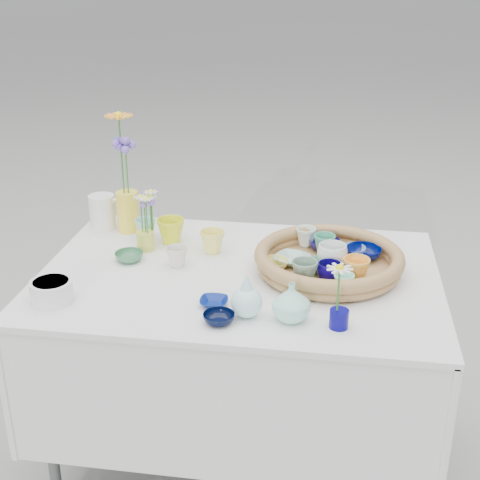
# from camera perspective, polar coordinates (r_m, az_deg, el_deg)

# --- Properties ---
(ground) EXTENTS (80.00, 80.00, 0.00)m
(ground) POSITION_cam_1_polar(r_m,az_deg,el_deg) (2.56, -0.07, -18.42)
(ground) COLOR gray
(display_table) EXTENTS (1.26, 0.86, 0.77)m
(display_table) POSITION_cam_1_polar(r_m,az_deg,el_deg) (2.56, -0.07, -18.42)
(display_table) COLOR silver
(display_table) RESTS_ON ground
(wicker_tray) EXTENTS (0.47, 0.47, 0.08)m
(wicker_tray) POSITION_cam_1_polar(r_m,az_deg,el_deg) (2.13, 7.58, -1.77)
(wicker_tray) COLOR olive
(wicker_tray) RESTS_ON display_table
(tray_ceramic_0) EXTENTS (0.13, 0.13, 0.03)m
(tray_ceramic_0) POSITION_cam_1_polar(r_m,az_deg,el_deg) (2.26, 7.24, -0.42)
(tray_ceramic_0) COLOR #120B57
(tray_ceramic_0) RESTS_ON wicker_tray
(tray_ceramic_1) EXTENTS (0.14, 0.14, 0.04)m
(tray_ceramic_1) POSITION_cam_1_polar(r_m,az_deg,el_deg) (2.21, 10.51, -1.10)
(tray_ceramic_1) COLOR #00094E
(tray_ceramic_1) RESTS_ON wicker_tray
(tray_ceramic_2) EXTENTS (0.09, 0.09, 0.08)m
(tray_ceramic_2) POSITION_cam_1_polar(r_m,az_deg,el_deg) (2.04, 9.87, -2.55)
(tray_ceramic_2) COLOR #FFAB3C
(tray_ceramic_2) RESTS_ON wicker_tray
(tray_ceramic_3) EXTENTS (0.13, 0.13, 0.03)m
(tray_ceramic_3) POSITION_cam_1_polar(r_m,az_deg,el_deg) (2.11, 7.16, -2.26)
(tray_ceramic_3) COLOR #41916A
(tray_ceramic_3) RESTS_ON wicker_tray
(tray_ceramic_4) EXTENTS (0.10, 0.10, 0.07)m
(tray_ceramic_4) POSITION_cam_1_polar(r_m,az_deg,el_deg) (2.01, 5.52, -2.76)
(tray_ceramic_4) COLOR slate
(tray_ceramic_4) RESTS_ON wicker_tray
(tray_ceramic_5) EXTENTS (0.14, 0.14, 0.03)m
(tray_ceramic_5) POSITION_cam_1_polar(r_m,az_deg,el_deg) (2.15, 4.48, -1.70)
(tray_ceramic_5) COLOR #8EBAAB
(tray_ceramic_5) RESTS_ON wicker_tray
(tray_ceramic_6) EXTENTS (0.09, 0.09, 0.06)m
(tray_ceramic_6) POSITION_cam_1_polar(r_m,az_deg,el_deg) (2.28, 5.65, 0.27)
(tray_ceramic_6) COLOR silver
(tray_ceramic_6) RESTS_ON wicker_tray
(tray_ceramic_7) EXTENTS (0.11, 0.11, 0.08)m
(tray_ceramic_7) POSITION_cam_1_polar(r_m,az_deg,el_deg) (2.13, 7.86, -1.34)
(tray_ceramic_7) COLOR white
(tray_ceramic_7) RESTS_ON wicker_tray
(tray_ceramic_8) EXTENTS (0.09, 0.09, 0.03)m
(tray_ceramic_8) POSITION_cam_1_polar(r_m,az_deg,el_deg) (2.24, 9.58, -0.90)
(tray_ceramic_8) COLOR #91C0DF
(tray_ceramic_8) RESTS_ON wicker_tray
(tray_ceramic_9) EXTENTS (0.08, 0.08, 0.06)m
(tray_ceramic_9) POSITION_cam_1_polar(r_m,az_deg,el_deg) (2.04, 7.64, -2.74)
(tray_ceramic_9) COLOR #0D015C
(tray_ceramic_9) RESTS_ON wicker_tray
(tray_ceramic_10) EXTENTS (0.11, 0.11, 0.03)m
(tray_ceramic_10) POSITION_cam_1_polar(r_m,az_deg,el_deg) (2.11, 2.98, -2.05)
(tray_ceramic_10) COLOR #FFEB73
(tray_ceramic_10) RESTS_ON wicker_tray
(tray_ceramic_11) EXTENTS (0.08, 0.08, 0.06)m
(tray_ceramic_11) POSITION_cam_1_polar(r_m,az_deg,el_deg) (1.98, 8.85, -3.67)
(tray_ceramic_11) COLOR #9DEECF
(tray_ceramic_11) RESTS_ON wicker_tray
(tray_ceramic_12) EXTENTS (0.09, 0.09, 0.07)m
(tray_ceramic_12) POSITION_cam_1_polar(r_m,az_deg,el_deg) (2.22, 7.21, -0.37)
(tray_ceramic_12) COLOR #419D77
(tray_ceramic_12) RESTS_ON wicker_tray
(loose_ceramic_0) EXTENTS (0.10, 0.10, 0.09)m
(loose_ceramic_0) POSITION_cam_1_polar(r_m,az_deg,el_deg) (2.34, -5.92, 0.78)
(loose_ceramic_0) COLOR yellow
(loose_ceramic_0) RESTS_ON display_table
(loose_ceramic_1) EXTENTS (0.10, 0.10, 0.08)m
(loose_ceramic_1) POSITION_cam_1_polar(r_m,az_deg,el_deg) (2.26, -2.37, -0.14)
(loose_ceramic_1) COLOR #F6EB65
(loose_ceramic_1) RESTS_ON display_table
(loose_ceramic_2) EXTENTS (0.12, 0.12, 0.03)m
(loose_ceramic_2) POSITION_cam_1_polar(r_m,az_deg,el_deg) (2.23, -9.44, -1.41)
(loose_ceramic_2) COLOR #3A734A
(loose_ceramic_2) RESTS_ON display_table
(loose_ceramic_3) EXTENTS (0.07, 0.07, 0.07)m
(loose_ceramic_3) POSITION_cam_1_polar(r_m,az_deg,el_deg) (2.17, -5.39, -1.42)
(loose_ceramic_3) COLOR silver
(loose_ceramic_3) RESTS_ON display_table
(loose_ceramic_4) EXTENTS (0.08, 0.08, 0.02)m
(loose_ceramic_4) POSITION_cam_1_polar(r_m,az_deg,el_deg) (1.93, -2.24, -5.32)
(loose_ceramic_4) COLOR navy
(loose_ceramic_4) RESTS_ON display_table
(loose_ceramic_5) EXTENTS (0.10, 0.10, 0.07)m
(loose_ceramic_5) POSITION_cam_1_polar(r_m,az_deg,el_deg) (2.40, -8.06, 0.99)
(loose_ceramic_5) COLOR #92C8C1
(loose_ceramic_5) RESTS_ON display_table
(loose_ceramic_6) EXTENTS (0.10, 0.10, 0.03)m
(loose_ceramic_6) POSITION_cam_1_polar(r_m,az_deg,el_deg) (1.84, -1.82, -6.70)
(loose_ceramic_6) COLOR black
(loose_ceramic_6) RESTS_ON display_table
(fluted_bowl) EXTENTS (0.16, 0.16, 0.06)m
(fluted_bowl) POSITION_cam_1_polar(r_m,az_deg,el_deg) (2.02, -15.77, -4.22)
(fluted_bowl) COLOR white
(fluted_bowl) RESTS_ON display_table
(bud_vase_paleblue) EXTENTS (0.11, 0.11, 0.14)m
(bud_vase_paleblue) POSITION_cam_1_polar(r_m,az_deg,el_deg) (1.85, 0.57, -4.67)
(bud_vase_paleblue) COLOR #BFEDF4
(bud_vase_paleblue) RESTS_ON display_table
(bud_vase_seafoam) EXTENTS (0.11, 0.11, 0.11)m
(bud_vase_seafoam) POSITION_cam_1_polar(r_m,az_deg,el_deg) (1.84, 4.39, -5.29)
(bud_vase_seafoam) COLOR #9DE8CF
(bud_vase_seafoam) RESTS_ON display_table
(bud_vase_cobalt) EXTENTS (0.06, 0.06, 0.05)m
(bud_vase_cobalt) POSITION_cam_1_polar(r_m,az_deg,el_deg) (1.83, 8.44, -6.67)
(bud_vase_cobalt) COLOR #060265
(bud_vase_cobalt) RESTS_ON display_table
(single_daisy) EXTENTS (0.09, 0.09, 0.14)m
(single_daisy) POSITION_cam_1_polar(r_m,az_deg,el_deg) (1.79, 8.39, -4.22)
(single_daisy) COLOR white
(single_daisy) RESTS_ON bud_vase_cobalt
(tall_vase_yellow) EXTENTS (0.09, 0.09, 0.15)m
(tall_vase_yellow) POSITION_cam_1_polar(r_m,az_deg,el_deg) (2.46, -9.55, 2.42)
(tall_vase_yellow) COLOR yellow
(tall_vase_yellow) RESTS_ON display_table
(gerbera) EXTENTS (0.13, 0.13, 0.30)m
(gerbera) POSITION_cam_1_polar(r_m,az_deg,el_deg) (2.39, -10.08, 7.16)
(gerbera) COLOR #FC9D2D
(gerbera) RESTS_ON tall_vase_yellow
(hydrangea) EXTENTS (0.09, 0.09, 0.25)m
(hydrangea) POSITION_cam_1_polar(r_m,az_deg,el_deg) (2.39, -9.64, 6.03)
(hydrangea) COLOR #4D53CE
(hydrangea) RESTS_ON tall_vase_yellow
(white_pitcher) EXTENTS (0.14, 0.10, 0.13)m
(white_pitcher) POSITION_cam_1_polar(r_m,az_deg,el_deg) (2.50, -11.67, 2.36)
(white_pitcher) COLOR white
(white_pitcher) RESTS_ON display_table
(daisy_cup) EXTENTS (0.07, 0.07, 0.07)m
(daisy_cup) POSITION_cam_1_polar(r_m,az_deg,el_deg) (2.30, -8.08, -0.06)
(daisy_cup) COLOR #CFD246
(daisy_cup) RESTS_ON display_table
(daisy_posy) EXTENTS (0.09, 0.09, 0.15)m
(daisy_posy) POSITION_cam_1_polar(r_m,az_deg,el_deg) (2.27, -7.96, 2.48)
(daisy_posy) COLOR silver
(daisy_posy) RESTS_ON daisy_cup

